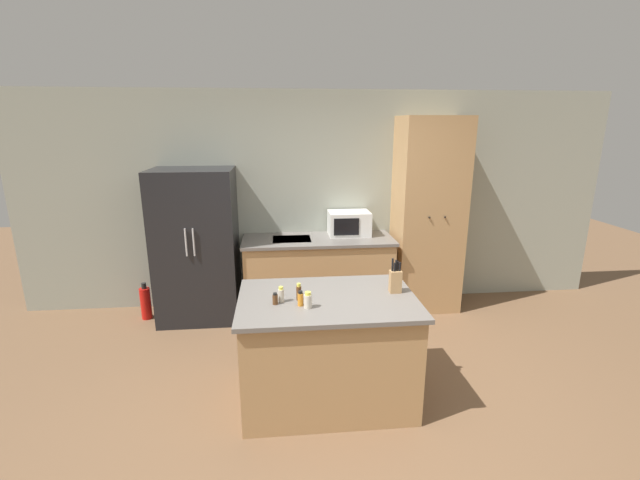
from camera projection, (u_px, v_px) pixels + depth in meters
The scene contains 14 objects.
ground_plane at pixel (349, 415), 3.36m from camera, with size 14.00×14.00×0.00m, color brown.
wall_back at pixel (320, 200), 5.25m from camera, with size 7.20×0.06×2.60m.
refrigerator at pixel (197, 246), 4.87m from camera, with size 0.90×0.72×1.74m.
back_counter at pixel (318, 275), 5.13m from camera, with size 1.76×0.69×0.92m.
pantry_cabinet at pixel (428, 216), 5.11m from camera, with size 0.76×0.61×2.30m.
kitchen_island at pixel (327, 348), 3.47m from camera, with size 1.40×0.95×0.89m.
microwave at pixel (349, 223), 5.13m from camera, with size 0.49×0.36×0.28m.
knife_block at pixel (395, 280), 3.43m from camera, with size 0.09×0.07×0.29m.
spice_bottle_tall_dark at pixel (299, 292), 3.29m from camera, with size 0.04×0.04×0.14m.
spice_bottle_short_red at pixel (300, 299), 3.19m from camera, with size 0.04×0.04×0.12m.
spice_bottle_amber_oil at pixel (281, 295), 3.26m from camera, with size 0.05×0.05×0.12m.
spice_bottle_green_herb at pixel (308, 300), 3.15m from camera, with size 0.06×0.06×0.13m.
spice_bottle_pale_salt at pixel (275, 299), 3.22m from camera, with size 0.04×0.04×0.09m.
fire_extinguisher at pixel (146, 303), 4.98m from camera, with size 0.12×0.12×0.44m.
Camera 1 is at (-0.51, -2.84, 2.21)m, focal length 24.00 mm.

